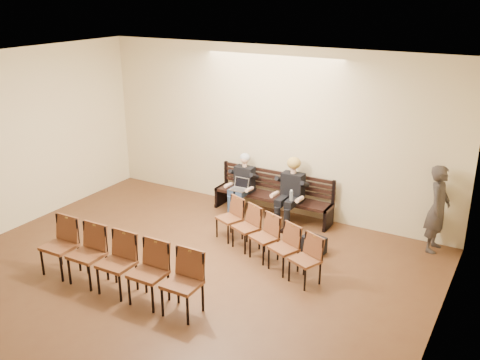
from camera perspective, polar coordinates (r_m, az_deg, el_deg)
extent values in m
plane|color=#54341C|center=(8.14, -13.36, -14.86)|extent=(10.00, 10.00, 0.00)
cube|color=beige|center=(11.21, 3.40, 5.28)|extent=(8.00, 0.02, 3.50)
cube|color=beige|center=(5.57, 17.67, -11.56)|extent=(0.02, 10.00, 3.50)
cube|color=white|center=(6.83, -15.70, 10.16)|extent=(8.00, 10.00, 0.02)
cube|color=black|center=(11.31, 3.44, -2.75)|extent=(2.60, 0.90, 0.45)
cube|color=silver|center=(11.17, -0.18, -1.10)|extent=(0.34, 0.27, 0.24)
cylinder|color=silver|center=(10.64, 5.46, -2.32)|extent=(0.08, 0.08, 0.23)
cube|color=black|center=(9.90, 7.87, -6.83)|extent=(0.46, 0.36, 0.30)
imported|color=#332D29|center=(10.22, 20.44, -2.26)|extent=(0.49, 0.71, 1.87)
cube|color=brown|center=(9.48, 2.58, -6.18)|extent=(2.48, 1.40, 0.82)
cube|color=brown|center=(8.67, -13.04, -8.76)|extent=(3.00, 0.57, 0.98)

